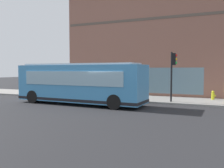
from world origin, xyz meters
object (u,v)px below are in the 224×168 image
object	(u,v)px
pedestrian_near_hydrant	(51,84)
pedestrian_near_building_entrance	(123,87)
fire_hydrant	(213,95)
traffic_light_near_corner	(173,67)
newspaper_vending_box	(66,91)
city_bus_nearside	(80,84)

from	to	relation	value
pedestrian_near_hydrant	pedestrian_near_building_entrance	bearing A→B (deg)	-95.83
fire_hydrant	pedestrian_near_building_entrance	xyz separation A→B (m)	(-2.03, 7.16, 0.61)
fire_hydrant	pedestrian_near_hydrant	xyz separation A→B (m)	(-1.19, 15.41, 0.64)
traffic_light_near_corner	pedestrian_near_building_entrance	distance (m)	4.70
pedestrian_near_building_entrance	newspaper_vending_box	bearing A→B (deg)	93.01
pedestrian_near_hydrant	newspaper_vending_box	size ratio (longest dim) A/B	1.93
traffic_light_near_corner	fire_hydrant	xyz separation A→B (m)	(2.63, -2.82, -2.30)
city_bus_nearside	fire_hydrant	bearing A→B (deg)	-58.09
newspaper_vending_box	city_bus_nearside	bearing A→B (deg)	-133.08
newspaper_vending_box	traffic_light_near_corner	bearing A→B (deg)	-91.74
fire_hydrant	city_bus_nearside	bearing A→B (deg)	121.91
fire_hydrant	newspaper_vending_box	bearing A→B (deg)	100.26
city_bus_nearside	pedestrian_near_hydrant	world-z (taller)	city_bus_nearside
city_bus_nearside	newspaper_vending_box	distance (m)	5.08
traffic_light_near_corner	pedestrian_near_building_entrance	xyz separation A→B (m)	(0.60, 4.34, -1.68)
city_bus_nearside	fire_hydrant	distance (m)	10.90
pedestrian_near_hydrant	newspaper_vending_box	distance (m)	2.86
pedestrian_near_hydrant	fire_hydrant	bearing A→B (deg)	-85.60
traffic_light_near_corner	newspaper_vending_box	bearing A→B (deg)	88.26
pedestrian_near_hydrant	newspaper_vending_box	world-z (taller)	pedestrian_near_hydrant
newspaper_vending_box	pedestrian_near_building_entrance	bearing A→B (deg)	-86.99
pedestrian_near_building_entrance	pedestrian_near_hydrant	world-z (taller)	pedestrian_near_hydrant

